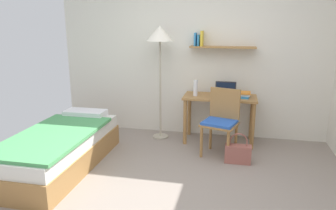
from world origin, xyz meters
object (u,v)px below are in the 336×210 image
(bed, at_px, (60,149))
(laptop, at_px, (225,92))
(water_bottle, at_px, (195,88))
(standing_lamp, at_px, (160,40))
(book_stack, at_px, (245,95))
(desk_chair, at_px, (221,119))
(handbag, at_px, (238,153))
(desk, at_px, (220,105))

(bed, height_order, laptop, laptop)
(laptop, xyz_separation_m, water_bottle, (-0.44, -0.09, 0.07))
(standing_lamp, distance_m, book_stack, 1.48)
(desk_chair, height_order, laptop, laptop)
(bed, distance_m, standing_lamp, 2.08)
(bed, relative_size, laptop, 6.12)
(desk_chair, bearing_deg, book_stack, 58.02)
(laptop, height_order, handbag, laptop)
(book_stack, bearing_deg, bed, -149.55)
(bed, xyz_separation_m, water_bottle, (1.53, 1.26, 0.59))
(laptop, distance_m, handbag, 1.01)
(desk, xyz_separation_m, handbag, (0.29, -0.73, -0.44))
(water_bottle, bearing_deg, bed, -140.46)
(laptop, bearing_deg, book_stack, -6.04)
(water_bottle, bearing_deg, book_stack, 4.58)
(water_bottle, xyz_separation_m, handbag, (0.65, -0.67, -0.70))
(desk, bearing_deg, water_bottle, -171.23)
(standing_lamp, bearing_deg, laptop, 2.31)
(bed, distance_m, desk, 2.33)
(desk_chair, distance_m, water_bottle, 0.68)
(standing_lamp, bearing_deg, desk, 0.55)
(bed, distance_m, handbag, 2.26)
(bed, relative_size, book_stack, 7.40)
(standing_lamp, bearing_deg, bed, -126.83)
(handbag, bearing_deg, desk, 112.00)
(bed, height_order, handbag, bed)
(standing_lamp, height_order, water_bottle, standing_lamp)
(laptop, relative_size, water_bottle, 1.31)
(bed, bearing_deg, desk_chair, 23.30)
(water_bottle, bearing_deg, laptop, 11.24)
(standing_lamp, xyz_separation_m, book_stack, (1.26, 0.01, -0.77))
(desk_chair, distance_m, standing_lamp, 1.48)
(standing_lamp, height_order, laptop, standing_lamp)
(water_bottle, bearing_deg, desk_chair, -45.80)
(desk_chair, bearing_deg, desk, 96.13)
(desk_chair, height_order, book_stack, desk_chair)
(laptop, bearing_deg, water_bottle, -168.76)
(water_bottle, relative_size, book_stack, 0.92)
(book_stack, xyz_separation_m, handbag, (-0.06, -0.73, -0.62))
(desk, relative_size, water_bottle, 4.49)
(desk_chair, xyz_separation_m, standing_lamp, (-0.96, 0.47, 1.02))
(handbag, bearing_deg, laptop, 106.14)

